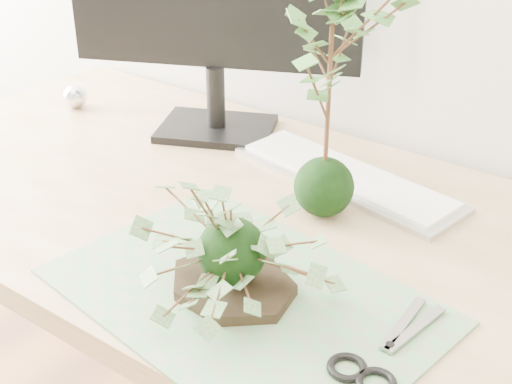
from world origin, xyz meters
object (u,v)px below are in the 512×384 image
(ivy_kokedama, at_px, (231,223))
(maple_kokedama, at_px, (331,43))
(desk, at_px, (288,274))
(keyboard, at_px, (346,177))

(ivy_kokedama, height_order, maple_kokedama, maple_kokedama)
(desk, relative_size, maple_kokedama, 4.12)
(maple_kokedama, height_order, keyboard, maple_kokedama)
(ivy_kokedama, relative_size, maple_kokedama, 0.79)
(ivy_kokedama, bearing_deg, maple_kokedama, 92.98)
(ivy_kokedama, height_order, keyboard, ivy_kokedama)
(maple_kokedama, relative_size, keyboard, 0.89)
(maple_kokedama, distance_m, keyboard, 0.29)
(ivy_kokedama, distance_m, keyboard, 0.38)
(maple_kokedama, xyz_separation_m, keyboard, (-0.03, 0.12, -0.26))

